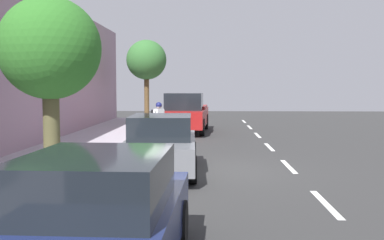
% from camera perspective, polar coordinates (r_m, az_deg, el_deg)
% --- Properties ---
extents(ground, '(59.87, 59.87, 0.00)m').
position_cam_1_polar(ground, '(12.55, 0.46, -6.29)').
color(ground, '#303030').
extents(sidewalk, '(3.84, 37.42, 0.16)m').
position_cam_1_polar(sidewalk, '(13.24, -16.95, -5.58)').
color(sidewalk, '#A59AA6').
rests_on(sidewalk, ground).
extents(curb_edge, '(0.16, 37.42, 0.16)m').
position_cam_1_polar(curb_edge, '(12.74, -8.37, -5.82)').
color(curb_edge, gray).
rests_on(curb_edge, ground).
extents(lane_stripe_centre, '(0.14, 35.80, 0.01)m').
position_cam_1_polar(lane_stripe_centre, '(13.53, 11.77, -5.59)').
color(lane_stripe_centre, white).
rests_on(lane_stripe_centre, ground).
extents(lane_stripe_bike_edge, '(0.12, 37.42, 0.01)m').
position_cam_1_polar(lane_stripe_bike_edge, '(12.57, -1.73, -6.25)').
color(lane_stripe_bike_edge, white).
rests_on(lane_stripe_bike_edge, ground).
extents(parked_pickup_red_nearest, '(2.22, 5.39, 1.95)m').
position_cam_1_polar(parked_pickup_red_nearest, '(22.77, -0.78, 0.71)').
color(parked_pickup_red_nearest, maroon).
rests_on(parked_pickup_red_nearest, ground).
extents(parked_sedan_grey_second, '(1.95, 4.46, 1.52)m').
position_cam_1_polar(parked_sedan_grey_second, '(12.21, -3.79, -3.02)').
color(parked_sedan_grey_second, slate).
rests_on(parked_sedan_grey_second, ground).
extents(parked_sedan_dark_blue_mid, '(1.94, 4.45, 1.52)m').
position_cam_1_polar(parked_sedan_dark_blue_mid, '(5.50, -11.59, -12.07)').
color(parked_sedan_dark_blue_mid, navy).
rests_on(parked_sedan_dark_blue_mid, ground).
extents(bicycle_at_curb, '(1.48, 1.03, 0.77)m').
position_cam_1_polar(bicycle_at_curb, '(18.48, -3.62, -1.72)').
color(bicycle_at_curb, black).
rests_on(bicycle_at_curb, ground).
extents(cyclist_with_backpack, '(0.53, 0.55, 1.64)m').
position_cam_1_polar(cyclist_with_backpack, '(18.92, -4.15, 0.26)').
color(cyclist_with_backpack, '#C6B284').
rests_on(cyclist_with_backpack, ground).
extents(street_tree_near_cyclist, '(2.34, 2.34, 4.82)m').
position_cam_1_polar(street_tree_near_cyclist, '(27.55, -5.61, 7.28)').
color(street_tree_near_cyclist, brown).
rests_on(street_tree_near_cyclist, sidewalk).
extents(street_tree_mid_block, '(2.35, 2.35, 4.17)m').
position_cam_1_polar(street_tree_mid_block, '(11.27, -17.05, 8.19)').
color(street_tree_mid_block, brown).
rests_on(street_tree_mid_block, sidewalk).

